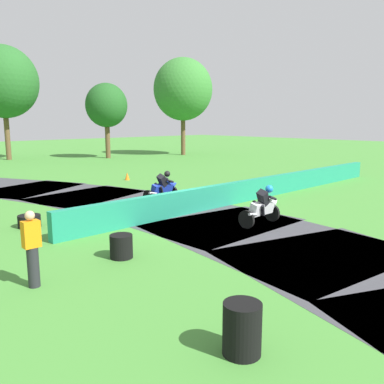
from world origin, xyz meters
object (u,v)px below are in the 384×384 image
at_px(motorcycle_chase_blue, 164,187).
at_px(tire_stack_near, 242,329).
at_px(tire_stack_mid_a, 121,246).
at_px(traffic_cone, 127,176).
at_px(tire_stack_mid_b, 29,221).
at_px(motorcycle_lead_white, 264,206).
at_px(track_marshal, 32,249).

xyz_separation_m(motorcycle_chase_blue, tire_stack_near, (-6.45, -9.73, -0.24)).
bearing_deg(tire_stack_near, motorcycle_chase_blue, 56.43).
distance_m(tire_stack_mid_a, traffic_cone, 13.83).
xyz_separation_m(tire_stack_near, tire_stack_mid_b, (0.59, 9.46, -0.20)).
xyz_separation_m(motorcycle_lead_white, tire_stack_mid_b, (-5.83, 5.03, -0.44)).
bearing_deg(track_marshal, tire_stack_mid_b, 69.40).
relative_size(tire_stack_mid_a, traffic_cone, 1.36).
xyz_separation_m(motorcycle_chase_blue, track_marshal, (-7.70, -5.15, 0.18)).
height_order(motorcycle_chase_blue, tire_stack_near, motorcycle_chase_blue).
bearing_deg(motorcycle_lead_white, tire_stack_mid_b, 139.20).
distance_m(motorcycle_lead_white, tire_stack_mid_b, 7.71).
distance_m(tire_stack_near, traffic_cone, 18.55).
distance_m(motorcycle_chase_blue, tire_stack_mid_b, 5.89).
bearing_deg(tire_stack_mid_a, motorcycle_chase_blue, 42.22).
height_order(motorcycle_lead_white, tire_stack_near, motorcycle_lead_white).
bearing_deg(tire_stack_mid_b, motorcycle_lead_white, -40.80).
relative_size(motorcycle_lead_white, tire_stack_mid_a, 2.80).
height_order(tire_stack_near, tire_stack_mid_b, tire_stack_near).
height_order(tire_stack_near, track_marshal, track_marshal).
distance_m(tire_stack_near, tire_stack_mid_b, 9.48).
bearing_deg(motorcycle_chase_blue, traffic_cone, 68.57).
relative_size(motorcycle_lead_white, tire_stack_near, 2.10).
relative_size(tire_stack_near, traffic_cone, 1.82).
height_order(motorcycle_lead_white, tire_stack_mid_b, motorcycle_lead_white).
bearing_deg(tire_stack_near, track_marshal, 105.26).
height_order(tire_stack_mid_a, traffic_cone, tire_stack_mid_a).
bearing_deg(tire_stack_mid_b, track_marshal, -110.60).
xyz_separation_m(tire_stack_near, track_marshal, (-1.25, 4.58, 0.42)).
xyz_separation_m(tire_stack_mid_b, track_marshal, (-1.83, -4.88, 0.62)).
bearing_deg(track_marshal, traffic_cone, 48.62).
height_order(motorcycle_lead_white, track_marshal, track_marshal).
xyz_separation_m(track_marshal, traffic_cone, (10.25, 11.64, -0.60)).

